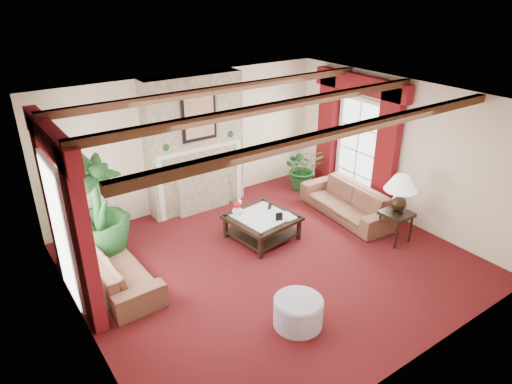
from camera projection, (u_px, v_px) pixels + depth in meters
floor at (272, 261)px, 7.64m from camera, size 6.00×6.00×0.00m
ceiling at (274, 103)px, 6.50m from camera, size 6.00×6.00×0.00m
back_wall at (190, 141)px, 9.11m from camera, size 6.00×0.02×2.70m
left_wall at (75, 248)px, 5.51m from camera, size 0.02×5.50×2.70m
right_wall at (400, 151)px, 8.63m from camera, size 0.02×5.50×2.70m
ceiling_beams at (274, 107)px, 6.52m from camera, size 6.00×3.00×0.12m
fireplace at (191, 74)px, 8.39m from camera, size 2.00×0.52×2.70m
french_door_left at (46, 163)px, 5.94m from camera, size 0.10×1.10×2.16m
french_door_right at (363, 99)px, 9.02m from camera, size 0.10×1.10×2.16m
curtains_left at (48, 130)px, 5.82m from camera, size 0.20×2.40×2.55m
curtains_right at (361, 79)px, 8.78m from camera, size 0.20×2.40×2.55m
sofa_left at (116, 263)px, 6.94m from camera, size 2.00×0.70×0.77m
sofa_right at (347, 197)px, 8.97m from camera, size 2.15×0.92×0.80m
potted_palm at (100, 232)px, 7.52m from camera, size 2.84×2.85×1.03m
small_plant at (303, 172)px, 10.18m from camera, size 1.59×1.61×0.74m
coffee_table at (262, 227)px, 8.25m from camera, size 1.21×1.21×0.44m
side_table at (395, 226)px, 8.15m from camera, size 0.52×0.52×0.57m
ottoman at (298, 312)px, 6.19m from camera, size 0.68×0.68×0.40m
table_lamp at (400, 194)px, 7.87m from camera, size 0.57×0.57×0.72m
flower_vase at (237, 210)px, 8.19m from camera, size 0.22×0.23×0.19m
book at (282, 211)px, 8.01m from camera, size 0.23×0.04×0.32m
photo_frame_a at (279, 217)px, 7.97m from camera, size 0.12×0.07×0.16m
photo_frame_b at (270, 206)px, 8.38m from camera, size 0.09×0.05×0.12m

